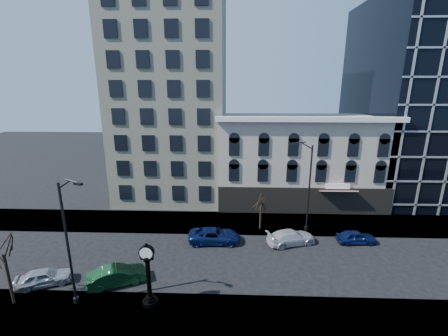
{
  "coord_description": "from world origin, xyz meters",
  "views": [
    {
      "loc": [
        3.06,
        -25.12,
        16.02
      ],
      "look_at": [
        2.0,
        4.0,
        8.0
      ],
      "focal_mm": 24.0,
      "sensor_mm": 36.0,
      "label": 1
    }
  ],
  "objects_px": {
    "car_near_a": "(44,277)",
    "car_near_b": "(117,276)",
    "street_clock": "(149,277)",
    "street_lamp_near": "(70,211)"
  },
  "relations": [
    {
      "from": "street_clock",
      "to": "street_lamp_near",
      "type": "relative_size",
      "value": 0.5
    },
    {
      "from": "car_near_a",
      "to": "street_clock",
      "type": "bearing_deg",
      "value": -125.55
    },
    {
      "from": "car_near_a",
      "to": "car_near_b",
      "type": "xyz_separation_m",
      "value": [
        6.01,
        0.34,
        0.07
      ]
    },
    {
      "from": "street_clock",
      "to": "car_near_b",
      "type": "xyz_separation_m",
      "value": [
        -3.43,
        2.4,
        -1.64
      ]
    },
    {
      "from": "street_lamp_near",
      "to": "car_near_b",
      "type": "relative_size",
      "value": 2.15
    },
    {
      "from": "street_lamp_near",
      "to": "car_near_a",
      "type": "height_order",
      "value": "street_lamp_near"
    },
    {
      "from": "street_clock",
      "to": "street_lamp_near",
      "type": "height_order",
      "value": "street_lamp_near"
    },
    {
      "from": "street_clock",
      "to": "car_near_b",
      "type": "distance_m",
      "value": 4.5
    },
    {
      "from": "car_near_a",
      "to": "car_near_b",
      "type": "bearing_deg",
      "value": -110.02
    },
    {
      "from": "car_near_b",
      "to": "street_lamp_near",
      "type": "bearing_deg",
      "value": 126.53
    }
  ]
}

